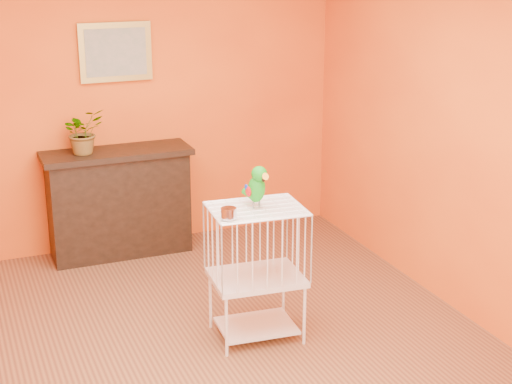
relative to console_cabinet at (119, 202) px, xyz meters
name	(u,v)px	position (x,y,z in m)	size (l,w,h in m)	color
ground	(203,358)	(0.08, -2.03, -0.47)	(4.50, 4.50, 0.00)	brown
room_shell	(198,126)	(0.08, -2.03, 1.11)	(4.50, 4.50, 4.50)	orange
console_cabinet	(119,202)	(0.00, 0.00, 0.00)	(1.27, 0.46, 0.94)	black
potted_plant	(84,137)	(-0.27, -0.03, 0.62)	(0.34, 0.38, 0.29)	#26722D
framed_picture	(116,52)	(0.08, 0.19, 1.28)	(0.62, 0.04, 0.50)	#A08739
birdcage	(256,271)	(0.53, -1.87, 0.02)	(0.65, 0.52, 0.95)	silver
feed_cup	(229,213)	(0.28, -2.01, 0.52)	(0.10, 0.10, 0.07)	silver
parrot	(257,186)	(0.54, -1.85, 0.63)	(0.15, 0.27, 0.30)	#59544C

